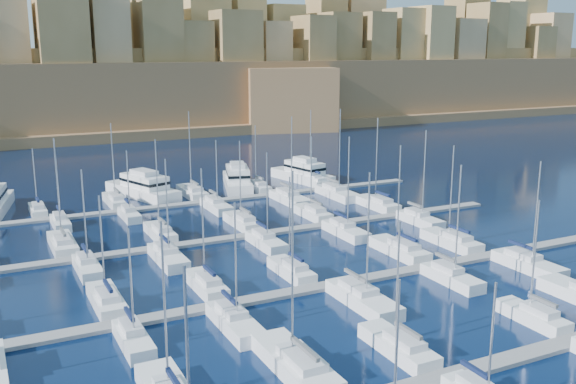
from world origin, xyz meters
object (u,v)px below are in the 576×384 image
motor_yacht_c (237,179)px  motor_yacht_d (303,173)px  sailboat_2 (296,364)px  motor_yacht_b (143,187)px  sailboat_4 (533,316)px

motor_yacht_c → motor_yacht_d: 14.05m
motor_yacht_d → motor_yacht_c: bearing=179.1°
sailboat_2 → motor_yacht_b: bearing=86.1°
sailboat_4 → motor_yacht_d: size_ratio=0.80×
sailboat_2 → motor_yacht_c: sailboat_2 is taller
sailboat_4 → motor_yacht_b: bearing=106.1°
sailboat_4 → motor_yacht_c: (-2.52, 70.17, 1.00)m
sailboat_2 → sailboat_4: (25.16, -1.57, -0.06)m
sailboat_2 → motor_yacht_c: bearing=71.7°
motor_yacht_b → motor_yacht_d: bearing=-1.6°
sailboat_4 → motor_yacht_d: bearing=80.6°
motor_yacht_c → motor_yacht_d: (14.05, -0.23, -0.00)m
motor_yacht_d → sailboat_2: bearing=-118.2°
motor_yacht_b → sailboat_2: bearing=-93.9°
sailboat_4 → motor_yacht_c: size_ratio=0.77×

